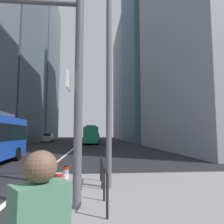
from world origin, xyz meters
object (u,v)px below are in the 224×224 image
at_px(city_bus_red_receding, 91,134).
at_px(bollard_right, 59,191).
at_px(car_oncoming_mid, 48,138).
at_px(street_lamp_post, 109,44).
at_px(car_receding_near, 96,137).
at_px(bollard_back, 66,178).

xyz_separation_m(city_bus_red_receding, bollard_right, (-0.50, -35.30, -1.17)).
relative_size(car_oncoming_mid, street_lamp_post, 0.52).
distance_m(city_bus_red_receding, car_receding_near, 18.73).
relative_size(car_oncoming_mid, car_receding_near, 0.99).
xyz_separation_m(car_receding_near, bollard_back, (-1.82, -52.11, -0.39)).
height_order(street_lamp_post, bollard_back, street_lamp_post).
height_order(city_bus_red_receding, bollard_right, city_bus_red_receding).
bearing_deg(bollard_right, bollard_back, 92.00).
distance_m(city_bus_red_receding, street_lamp_post, 33.16).
relative_size(street_lamp_post, bollard_back, 9.97).
distance_m(car_oncoming_mid, bollard_right, 43.19).
xyz_separation_m(car_oncoming_mid, street_lamp_post, (10.23, -39.93, 4.29)).
height_order(city_bus_red_receding, car_receding_near, city_bus_red_receding).
relative_size(bollard_right, bollard_back, 1.17).
bearing_deg(car_receding_near, street_lamp_post, -90.45).
bearing_deg(street_lamp_post, city_bus_red_receding, 91.47).
relative_size(city_bus_red_receding, car_receding_near, 2.54).
distance_m(city_bus_red_receding, car_oncoming_mid, 11.72).
bearing_deg(city_bus_red_receding, street_lamp_post, -88.53).
bearing_deg(car_receding_near, car_oncoming_mid, -132.26).
height_order(car_oncoming_mid, bollard_back, car_oncoming_mid).
relative_size(street_lamp_post, bollard_right, 8.54).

